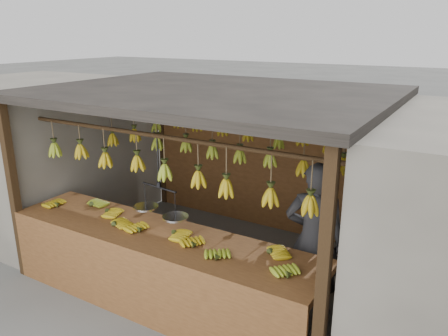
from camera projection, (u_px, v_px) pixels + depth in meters
The scene contains 8 objects.
ground at pixel (213, 263), 6.07m from camera, with size 80.00×80.00×0.00m, color #5B5B57.
stall at pixel (225, 119), 5.75m from camera, with size 4.30×3.30×2.40m.
neighbor_left at pixel (35, 149), 7.48m from camera, with size 3.00×3.00×2.30m, color slate.
counter at pixel (151, 252), 4.86m from camera, with size 3.88×0.88×0.96m.
hanging_bananas at pixel (211, 150), 5.59m from camera, with size 3.59×2.25×0.39m.
balance_scale at pixel (160, 208), 4.94m from camera, with size 0.76×0.34×0.90m.
vendor at pixel (314, 240), 4.76m from camera, with size 0.65×0.43×1.79m, color #262628.
bag_bundles at pixel (386, 192), 5.94m from camera, with size 0.08×0.26×1.14m.
Camera 1 is at (2.89, -4.57, 3.06)m, focal length 35.00 mm.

